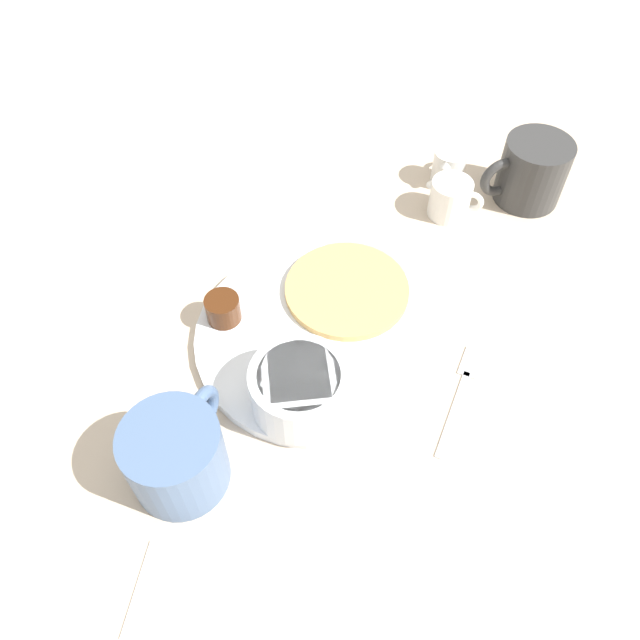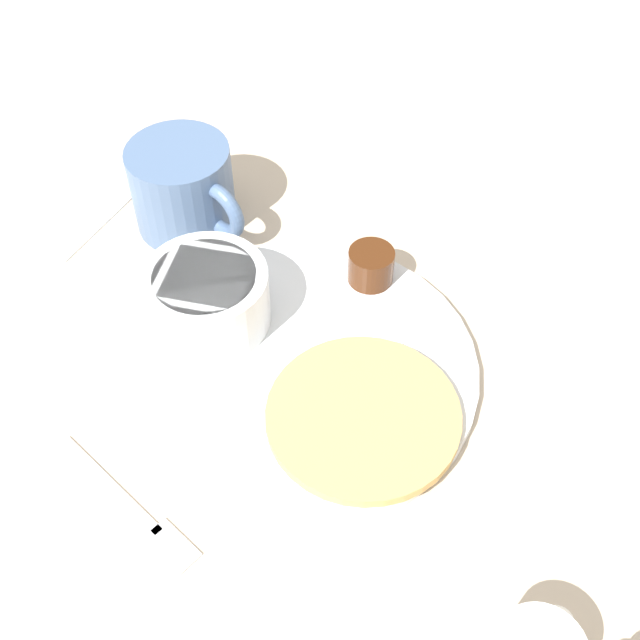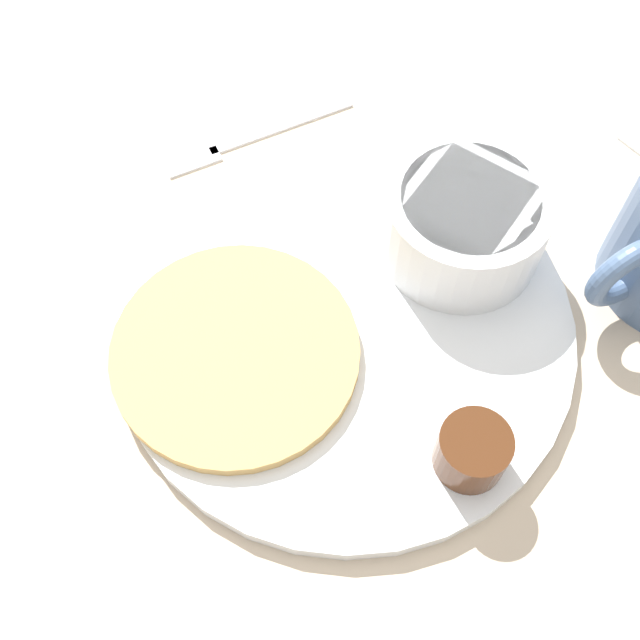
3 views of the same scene
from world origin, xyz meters
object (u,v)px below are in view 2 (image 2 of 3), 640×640
(plate, at_px, (304,368))
(coffee_mug, at_px, (184,189))
(fork, at_px, (141,514))
(bowl, at_px, (207,296))

(plate, xyz_separation_m, coffee_mug, (0.08, 0.20, 0.04))
(plate, relative_size, fork, 1.92)
(bowl, xyz_separation_m, coffee_mug, (0.09, 0.10, 0.00))
(bowl, distance_m, fork, 0.18)
(fork, bearing_deg, coffee_mug, 34.91)
(coffee_mug, bearing_deg, fork, -145.09)
(plate, xyz_separation_m, fork, (-0.17, 0.02, -0.00))
(plate, distance_m, fork, 0.17)
(bowl, distance_m, coffee_mug, 0.14)
(plate, xyz_separation_m, bowl, (-0.01, 0.09, 0.03))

